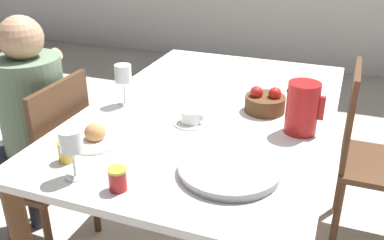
% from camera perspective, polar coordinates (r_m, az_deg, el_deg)
% --- Properties ---
extents(dining_table, '(1.05, 1.61, 0.78)m').
position_cam_1_polar(dining_table, '(1.94, 2.52, -1.21)').
color(dining_table, white).
rests_on(dining_table, ground_plane).
extents(chair_person_side, '(0.42, 0.42, 0.92)m').
position_cam_1_polar(chair_person_side, '(2.12, -18.78, -5.87)').
color(chair_person_side, '#51331E').
rests_on(chair_person_side, ground_plane).
extents(chair_opposite, '(0.42, 0.42, 0.92)m').
position_cam_1_polar(chair_opposite, '(2.28, 22.71, -4.25)').
color(chair_opposite, '#51331E').
rests_on(chair_opposite, ground_plane).
extents(person_seated, '(0.39, 0.41, 1.18)m').
position_cam_1_polar(person_seated, '(2.11, -20.83, 0.07)').
color(person_seated, '#33333D').
rests_on(person_seated, ground_plane).
extents(red_pitcher, '(0.15, 0.12, 0.21)m').
position_cam_1_polar(red_pitcher, '(1.70, 14.49, 1.60)').
color(red_pitcher, red).
rests_on(red_pitcher, dining_table).
extents(wine_glass_water, '(0.07, 0.07, 0.18)m').
position_cam_1_polar(wine_glass_water, '(1.92, -9.16, 5.91)').
color(wine_glass_water, white).
rests_on(wine_glass_water, dining_table).
extents(wine_glass_juice, '(0.07, 0.07, 0.17)m').
position_cam_1_polar(wine_glass_juice, '(1.40, -15.81, -3.03)').
color(wine_glass_juice, white).
rests_on(wine_glass_juice, dining_table).
extents(teacup_near_person, '(0.14, 0.14, 0.06)m').
position_cam_1_polar(teacup_near_person, '(1.74, -0.15, 0.24)').
color(teacup_near_person, white).
rests_on(teacup_near_person, dining_table).
extents(serving_tray, '(0.34, 0.34, 0.03)m').
position_cam_1_polar(serving_tray, '(1.42, 5.01, -6.57)').
color(serving_tray, '#9E9EA3').
rests_on(serving_tray, dining_table).
extents(bread_plate, '(0.22, 0.22, 0.08)m').
position_cam_1_polar(bread_plate, '(1.65, -12.78, -2.18)').
color(bread_plate, white).
rests_on(bread_plate, dining_table).
extents(jam_jar_amber, '(0.06, 0.06, 0.07)m').
position_cam_1_polar(jam_jar_amber, '(1.53, -16.42, -3.93)').
color(jam_jar_amber, gold).
rests_on(jam_jar_amber, dining_table).
extents(jam_jar_red, '(0.06, 0.06, 0.07)m').
position_cam_1_polar(jam_jar_red, '(1.34, -9.89, -7.66)').
color(jam_jar_red, '#A81E1E').
rests_on(jam_jar_red, dining_table).
extents(fruit_bowl, '(0.17, 0.17, 0.11)m').
position_cam_1_polar(fruit_bowl, '(1.88, 9.71, 2.35)').
color(fruit_bowl, brown).
rests_on(fruit_bowl, dining_table).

